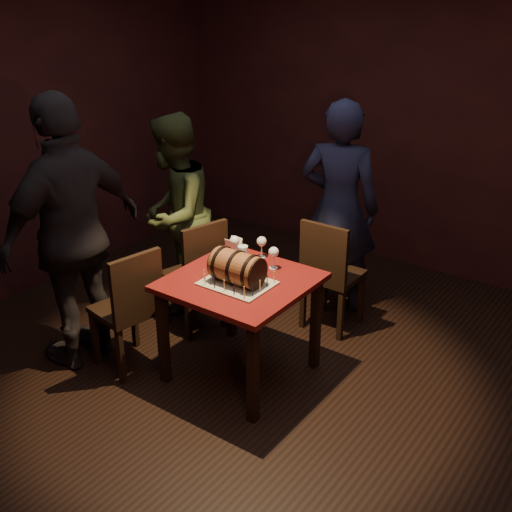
% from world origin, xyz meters
% --- Properties ---
extents(room_shell, '(5.04, 5.04, 2.80)m').
position_xyz_m(room_shell, '(0.00, 0.00, 1.40)').
color(room_shell, black).
rests_on(room_shell, ground).
extents(pub_table, '(0.90, 0.90, 0.75)m').
position_xyz_m(pub_table, '(-0.13, 0.04, 0.64)').
color(pub_table, '#550E0F').
rests_on(pub_table, ground).
extents(cake_board, '(0.45, 0.35, 0.01)m').
position_xyz_m(cake_board, '(-0.10, -0.03, 0.76)').
color(cake_board, '#AFA48D').
rests_on(cake_board, pub_table).
extents(barrel_cake, '(0.39, 0.23, 0.23)m').
position_xyz_m(barrel_cake, '(-0.10, -0.03, 0.87)').
color(barrel_cake, brown).
rests_on(barrel_cake, cake_board).
extents(birthday_candles, '(0.40, 0.30, 0.09)m').
position_xyz_m(birthday_candles, '(-0.10, -0.03, 0.80)').
color(birthday_candles, '#FAE895').
rests_on(birthday_candles, cake_board).
extents(wine_glass_left, '(0.07, 0.07, 0.16)m').
position_xyz_m(wine_glass_left, '(-0.39, 0.32, 0.87)').
color(wine_glass_left, silver).
rests_on(wine_glass_left, pub_table).
extents(wine_glass_mid, '(0.07, 0.07, 0.16)m').
position_xyz_m(wine_glass_mid, '(-0.22, 0.42, 0.87)').
color(wine_glass_mid, silver).
rests_on(wine_glass_mid, pub_table).
extents(wine_glass_right, '(0.07, 0.07, 0.16)m').
position_xyz_m(wine_glass_right, '(-0.05, 0.31, 0.87)').
color(wine_glass_right, silver).
rests_on(wine_glass_right, pub_table).
extents(pint_of_ale, '(0.07, 0.07, 0.15)m').
position_xyz_m(pint_of_ale, '(-0.24, 0.22, 0.82)').
color(pint_of_ale, silver).
rests_on(pint_of_ale, pub_table).
extents(menu_card, '(0.10, 0.05, 0.13)m').
position_xyz_m(menu_card, '(-0.41, 0.33, 0.81)').
color(menu_card, white).
rests_on(menu_card, pub_table).
extents(chair_back, '(0.40, 0.40, 0.93)m').
position_xyz_m(chair_back, '(0.05, 0.94, 0.52)').
color(chair_back, black).
rests_on(chair_back, ground).
extents(chair_left_rear, '(0.49, 0.49, 0.93)m').
position_xyz_m(chair_left_rear, '(-0.77, 0.34, 0.52)').
color(chair_left_rear, black).
rests_on(chair_left_rear, ground).
extents(chair_left_front, '(0.47, 0.47, 0.93)m').
position_xyz_m(chair_left_front, '(-0.79, -0.36, 0.52)').
color(chair_left_front, black).
rests_on(chair_left_front, ground).
extents(person_back, '(0.73, 0.58, 1.77)m').
position_xyz_m(person_back, '(-0.10, 1.33, 0.89)').
color(person_back, '#1A1B35').
rests_on(person_back, ground).
extents(person_left_rear, '(0.87, 0.97, 1.65)m').
position_xyz_m(person_left_rear, '(-1.19, 0.55, 0.82)').
color(person_left_rear, '#353E1F').
rests_on(person_left_rear, ground).
extents(person_left_front, '(0.51, 1.16, 1.96)m').
position_xyz_m(person_left_front, '(-1.21, -0.45, 0.98)').
color(person_left_front, black).
rests_on(person_left_front, ground).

